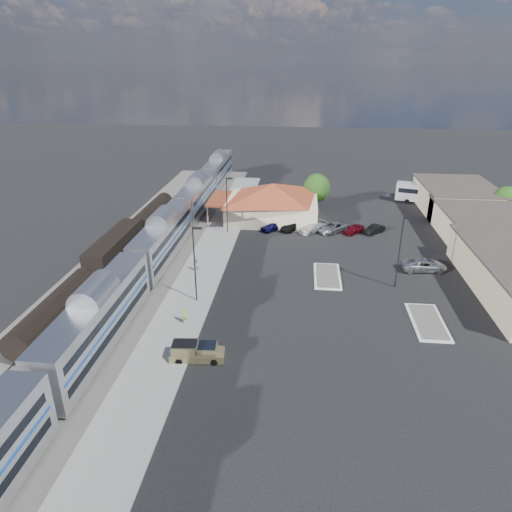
# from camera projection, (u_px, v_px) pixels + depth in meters

# --- Properties ---
(ground) EXTENTS (280.00, 280.00, 0.00)m
(ground) POSITION_uv_depth(u_px,v_px,m) (295.00, 282.00, 56.17)
(ground) COLOR black
(ground) RESTS_ON ground
(railbed) EXTENTS (16.00, 100.00, 0.12)m
(railbed) POSITION_uv_depth(u_px,v_px,m) (150.00, 250.00, 65.43)
(railbed) COLOR #4C4944
(railbed) RESTS_ON ground
(platform) EXTENTS (5.50, 92.00, 0.18)m
(platform) POSITION_uv_depth(u_px,v_px,m) (209.00, 258.00, 62.74)
(platform) COLOR gray
(platform) RESTS_ON ground
(passenger_train) EXTENTS (3.00, 104.00, 5.55)m
(passenger_train) POSITION_uv_depth(u_px,v_px,m) (164.00, 239.00, 61.63)
(passenger_train) COLOR silver
(passenger_train) RESTS_ON ground
(freight_cars) EXTENTS (2.80, 46.00, 4.00)m
(freight_cars) POSITION_uv_depth(u_px,v_px,m) (116.00, 250.00, 60.62)
(freight_cars) COLOR black
(freight_cars) RESTS_ON ground
(station_depot) EXTENTS (18.35, 12.24, 6.20)m
(station_depot) POSITION_uv_depth(u_px,v_px,m) (272.00, 201.00, 77.26)
(station_depot) COLOR beige
(station_depot) RESTS_ON ground
(buildings_east) EXTENTS (14.40, 51.40, 4.80)m
(buildings_east) POSITION_uv_depth(u_px,v_px,m) (493.00, 233.00, 65.67)
(buildings_east) COLOR #C6B28C
(buildings_east) RESTS_ON ground
(traffic_island_south) EXTENTS (3.30, 7.50, 0.21)m
(traffic_island_south) POSITION_uv_depth(u_px,v_px,m) (327.00, 276.00, 57.58)
(traffic_island_south) COLOR silver
(traffic_island_south) RESTS_ON ground
(traffic_island_north) EXTENTS (3.30, 7.50, 0.21)m
(traffic_island_north) POSITION_uv_depth(u_px,v_px,m) (428.00, 322.00, 47.51)
(traffic_island_north) COLOR silver
(traffic_island_north) RESTS_ON ground
(lamp_plat_s) EXTENTS (1.08, 0.25, 9.00)m
(lamp_plat_s) POSITION_uv_depth(u_px,v_px,m) (195.00, 258.00, 49.60)
(lamp_plat_s) COLOR black
(lamp_plat_s) RESTS_ON ground
(lamp_plat_n) EXTENTS (1.08, 0.25, 9.00)m
(lamp_plat_n) POSITION_uv_depth(u_px,v_px,m) (227.00, 201.00, 69.68)
(lamp_plat_n) COLOR black
(lamp_plat_n) RESTS_ON ground
(lamp_lot) EXTENTS (1.08, 0.25, 9.00)m
(lamp_lot) POSITION_uv_depth(u_px,v_px,m) (401.00, 246.00, 52.91)
(lamp_lot) COLOR black
(lamp_lot) RESTS_ON ground
(tree_east_c) EXTENTS (4.41, 4.41, 6.21)m
(tree_east_c) POSITION_uv_depth(u_px,v_px,m) (506.00, 201.00, 75.21)
(tree_east_c) COLOR #382314
(tree_east_c) RESTS_ON ground
(tree_depot) EXTENTS (4.71, 4.71, 6.63)m
(tree_depot) POSITION_uv_depth(u_px,v_px,m) (317.00, 188.00, 81.67)
(tree_depot) COLOR #382314
(tree_depot) RESTS_ON ground
(pickup_truck) EXTENTS (5.06, 2.20, 1.70)m
(pickup_truck) POSITION_uv_depth(u_px,v_px,m) (197.00, 352.00, 41.41)
(pickup_truck) COLOR #998D5E
(pickup_truck) RESTS_ON ground
(suv) EXTENTS (5.95, 3.18, 1.59)m
(suv) POSITION_uv_depth(u_px,v_px,m) (424.00, 265.00, 58.98)
(suv) COLOR #AAADB2
(suv) RESTS_ON ground
(coach_bus) EXTENTS (11.69, 5.62, 3.67)m
(coach_bus) POSITION_uv_depth(u_px,v_px,m) (428.00, 193.00, 85.76)
(coach_bus) COLOR silver
(coach_bus) RESTS_ON ground
(person_a) EXTENTS (0.54, 0.71, 1.74)m
(person_a) POSITION_uv_depth(u_px,v_px,m) (185.00, 315.00, 46.93)
(person_a) COLOR #C3E246
(person_a) RESTS_ON platform
(person_b) EXTENTS (0.82, 0.97, 1.77)m
(person_b) POSITION_uv_depth(u_px,v_px,m) (196.00, 264.00, 58.50)
(person_b) COLOR silver
(person_b) RESTS_ON platform
(parked_car_a) EXTENTS (4.19, 4.10, 1.42)m
(parked_car_a) POSITION_uv_depth(u_px,v_px,m) (273.00, 226.00, 72.88)
(parked_car_a) COLOR #0E0D45
(parked_car_a) RESTS_ON ground
(parked_car_b) EXTENTS (3.97, 4.33, 1.44)m
(parked_car_b) POSITION_uv_depth(u_px,v_px,m) (293.00, 226.00, 72.85)
(parked_car_b) COLOR black
(parked_car_b) RESTS_ON ground
(parked_car_c) EXTENTS (5.12, 5.16, 1.50)m
(parked_car_c) POSITION_uv_depth(u_px,v_px,m) (313.00, 227.00, 72.26)
(parked_car_c) COLOR silver
(parked_car_c) RESTS_ON ground
(parked_car_d) EXTENTS (5.64, 5.63, 1.52)m
(parked_car_d) POSITION_uv_depth(u_px,v_px,m) (333.00, 227.00, 72.23)
(parked_car_d) COLOR gray
(parked_car_d) RESTS_ON ground
(parked_car_e) EXTENTS (3.90, 4.09, 1.37)m
(parked_car_e) POSITION_uv_depth(u_px,v_px,m) (354.00, 229.00, 71.68)
(parked_car_e) COLOR maroon
(parked_car_e) RESTS_ON ground
(parked_car_f) EXTENTS (3.80, 3.82, 1.32)m
(parked_car_f) POSITION_uv_depth(u_px,v_px,m) (374.00, 229.00, 71.67)
(parked_car_f) COLOR black
(parked_car_f) RESTS_ON ground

